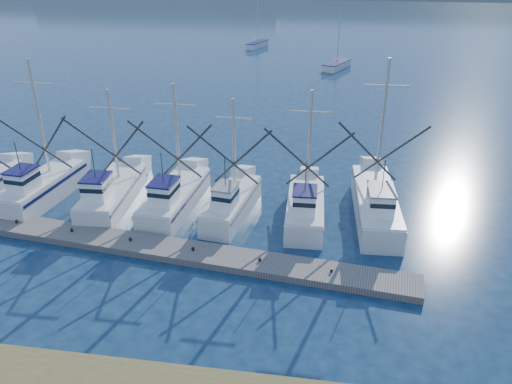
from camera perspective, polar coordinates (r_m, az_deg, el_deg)
ground at (r=24.84m, az=1.59°, el=-14.42°), size 500.00×500.00×0.00m
floating_dock at (r=30.50m, az=-12.45°, el=-6.04°), size 31.62×5.89×0.42m
trawler_fleet at (r=34.06m, az=-8.66°, el=-0.61°), size 30.44×9.58×10.14m
sailboat_near at (r=76.68m, az=9.21°, el=14.11°), size 4.26×6.48×8.10m
sailboat_far at (r=92.79m, az=0.17°, el=16.51°), size 3.30×6.22×8.10m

